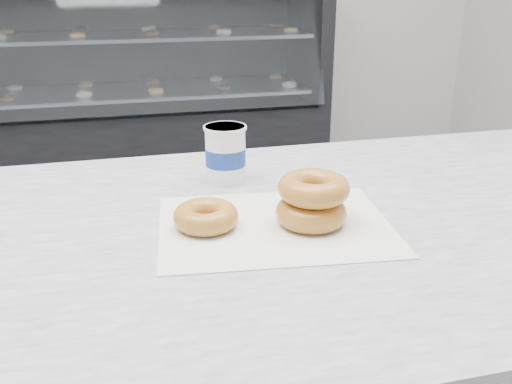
# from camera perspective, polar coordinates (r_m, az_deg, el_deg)

# --- Properties ---
(display_case) EXTENTS (2.40, 0.74, 1.25)m
(display_case) POSITION_cam_1_polar(r_m,az_deg,el_deg) (3.55, -13.30, 8.37)
(display_case) COLOR black
(display_case) RESTS_ON ground
(wax_paper) EXTENTS (0.37, 0.30, 0.00)m
(wax_paper) POSITION_cam_1_polar(r_m,az_deg,el_deg) (0.85, 1.91, -3.35)
(wax_paper) COLOR white
(wax_paper) RESTS_ON counter
(donut_single) EXTENTS (0.10, 0.10, 0.03)m
(donut_single) POSITION_cam_1_polar(r_m,az_deg,el_deg) (0.83, -5.03, -2.44)
(donut_single) COLOR #B88532
(donut_single) RESTS_ON wax_paper
(donut_stack) EXTENTS (0.11, 0.11, 0.07)m
(donut_stack) POSITION_cam_1_polar(r_m,az_deg,el_deg) (0.84, 5.66, -0.83)
(donut_stack) COLOR #B88532
(donut_stack) RESTS_ON wax_paper
(coffee_cup) EXTENTS (0.08, 0.08, 0.10)m
(coffee_cup) POSITION_cam_1_polar(r_m,az_deg,el_deg) (1.01, -3.07, 3.88)
(coffee_cup) COLOR white
(coffee_cup) RESTS_ON counter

